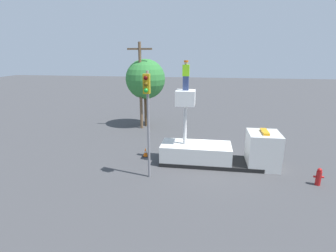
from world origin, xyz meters
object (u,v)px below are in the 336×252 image
(bucket_truck, at_px, (220,150))
(utility_pole, at_px, (141,83))
(traffic_cone_rear, at_px, (145,152))
(tree_left_bg, at_px, (145,79))
(worker, at_px, (186,75))
(traffic_light_pole, at_px, (147,105))
(fire_hydrant, at_px, (319,177))

(bucket_truck, height_order, utility_pole, utility_pole)
(traffic_cone_rear, distance_m, utility_pole, 8.06)
(tree_left_bg, bearing_deg, traffic_cone_rear, -77.36)
(worker, distance_m, utility_pole, 8.76)
(bucket_truck, xyz_separation_m, worker, (-2.23, 0.00, 4.60))
(traffic_cone_rear, relative_size, tree_left_bg, 0.10)
(worker, bearing_deg, tree_left_bg, 118.44)
(utility_pole, bearing_deg, tree_left_bg, 73.13)
(bucket_truck, distance_m, traffic_light_pole, 5.75)
(traffic_light_pole, relative_size, utility_pole, 0.77)
(traffic_light_pole, relative_size, fire_hydrant, 6.15)
(bucket_truck, relative_size, fire_hydrant, 7.48)
(traffic_cone_rear, bearing_deg, tree_left_bg, 102.64)
(bucket_truck, distance_m, traffic_cone_rear, 5.00)
(worker, height_order, tree_left_bg, worker)
(traffic_light_pole, distance_m, fire_hydrant, 9.84)
(tree_left_bg, bearing_deg, bucket_truck, -50.80)
(traffic_cone_rear, relative_size, utility_pole, 0.08)
(traffic_cone_rear, bearing_deg, worker, -10.81)
(worker, xyz_separation_m, fire_hydrant, (7.32, -1.98, -5.05))
(worker, relative_size, traffic_light_pole, 0.29)
(bucket_truck, relative_size, traffic_light_pole, 1.22)
(fire_hydrant, bearing_deg, bucket_truck, 158.73)
(worker, bearing_deg, traffic_light_pole, -125.22)
(traffic_light_pole, height_order, tree_left_bg, tree_left_bg)
(traffic_light_pole, distance_m, tree_left_bg, 10.99)
(worker, bearing_deg, bucket_truck, 0.00)
(bucket_truck, xyz_separation_m, traffic_cone_rear, (-4.93, 0.52, -0.62))
(bucket_truck, height_order, worker, worker)
(worker, bearing_deg, utility_pole, 122.61)
(bucket_truck, relative_size, tree_left_bg, 1.15)
(bucket_truck, relative_size, traffic_cone_rear, 11.66)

